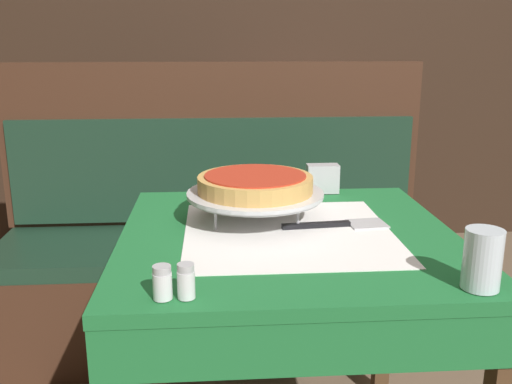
{
  "coord_description": "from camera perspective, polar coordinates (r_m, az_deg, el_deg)",
  "views": [
    {
      "loc": [
        -0.18,
        -1.35,
        1.23
      ],
      "look_at": [
        -0.08,
        0.06,
        0.84
      ],
      "focal_mm": 40.0,
      "sensor_mm": 36.0,
      "label": 1
    }
  ],
  "objects": [
    {
      "name": "pizza_server",
      "position": [
        1.5,
        8.18,
        -3.23
      ],
      "size": [
        0.28,
        0.09,
        0.01
      ],
      "color": "#BCBCC1",
      "rests_on": "dining_table_front"
    },
    {
      "name": "pizza_pan_stand",
      "position": [
        1.51,
        -0.08,
        -0.34
      ],
      "size": [
        0.36,
        0.36,
        0.08
      ],
      "color": "#ADADB2",
      "rests_on": "dining_table_front"
    },
    {
      "name": "salt_shaker",
      "position": [
        1.09,
        -9.35,
        -8.93
      ],
      "size": [
        0.04,
        0.04,
        0.07
      ],
      "color": "silver",
      "rests_on": "dining_table_front"
    },
    {
      "name": "napkin_holder",
      "position": [
        1.81,
        6.67,
        1.35
      ],
      "size": [
        0.1,
        0.05,
        0.09
      ],
      "color": "#B2B2B7",
      "rests_on": "dining_table_front"
    },
    {
      "name": "water_glass_near",
      "position": [
        1.19,
        21.71,
        -6.26
      ],
      "size": [
        0.07,
        0.07,
        0.12
      ],
      "color": "silver",
      "rests_on": "dining_table_front"
    },
    {
      "name": "deep_dish_pizza",
      "position": [
        1.5,
        -0.08,
        0.89
      ],
      "size": [
        0.3,
        0.3,
        0.05
      ],
      "color": "tan",
      "rests_on": "pizza_pan_stand"
    },
    {
      "name": "dining_table_rear",
      "position": [
        3.11,
        3.98,
        4.21
      ],
      "size": [
        0.66,
        0.66,
        0.75
      ],
      "color": "red",
      "rests_on": "ground_plane"
    },
    {
      "name": "pepper_shaker",
      "position": [
        1.09,
        -7.01,
        -8.84
      ],
      "size": [
        0.03,
        0.03,
        0.07
      ],
      "color": "silver",
      "rests_on": "dining_table_front"
    },
    {
      "name": "dining_table_front",
      "position": [
        1.48,
        3.2,
        -7.45
      ],
      "size": [
        0.84,
        0.84,
        0.76
      ],
      "color": "#1E6B33",
      "rests_on": "ground_plane"
    },
    {
      "name": "condiment_caddy",
      "position": [
        3.04,
        5.03,
        6.95
      ],
      "size": [
        0.11,
        0.11,
        0.18
      ],
      "color": "black",
      "rests_on": "dining_table_rear"
    },
    {
      "name": "back_wall_panel",
      "position": [
        3.45,
        -1.19,
        14.59
      ],
      "size": [
        6.0,
        0.04,
        2.4
      ],
      "primitive_type": "cube",
      "color": "black",
      "rests_on": "ground_plane"
    },
    {
      "name": "booth_bench",
      "position": [
        2.36,
        -4.04,
        -7.45
      ],
      "size": [
        1.74,
        0.53,
        1.14
      ],
      "color": "#3D2316",
      "rests_on": "ground_plane"
    }
  ]
}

